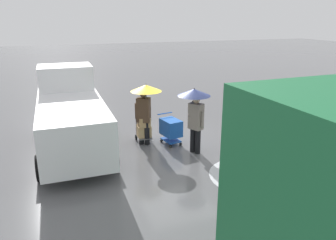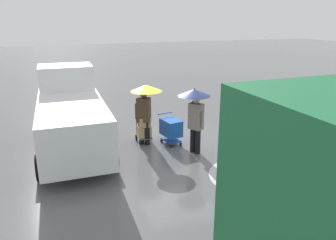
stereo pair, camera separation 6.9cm
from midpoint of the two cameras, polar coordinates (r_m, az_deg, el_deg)
name	(u,v)px [view 1 (the left image)]	position (r m, az deg, el deg)	size (l,w,h in m)	color
ground_plane	(177,143)	(11.49, 1.36, -4.00)	(90.00, 90.00, 0.00)	#5B5B5E
slush_patch_near_cluster	(307,189)	(9.28, 22.99, -11.06)	(2.97, 2.97, 0.01)	#999BA0
slush_patch_far_side	(254,176)	(9.50, 14.73, -9.48)	(2.53, 2.53, 0.01)	silver
cargo_van_parked_right	(71,116)	(10.95, -16.85, 0.65)	(2.20, 5.34, 2.60)	white
shopping_cart_vendor	(171,128)	(11.20, 0.33, -1.48)	(0.69, 0.91, 1.02)	#1951B2
hand_dolly_boxes	(144,127)	(11.36, -4.45, -1.22)	(0.57, 0.74, 1.32)	#515156
pedestrian_pink_side	(195,105)	(10.23, 4.55, 2.56)	(1.04, 1.04, 2.15)	black
pedestrian_black_side	(145,100)	(10.89, -4.25, 3.50)	(1.04, 1.04, 2.15)	black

